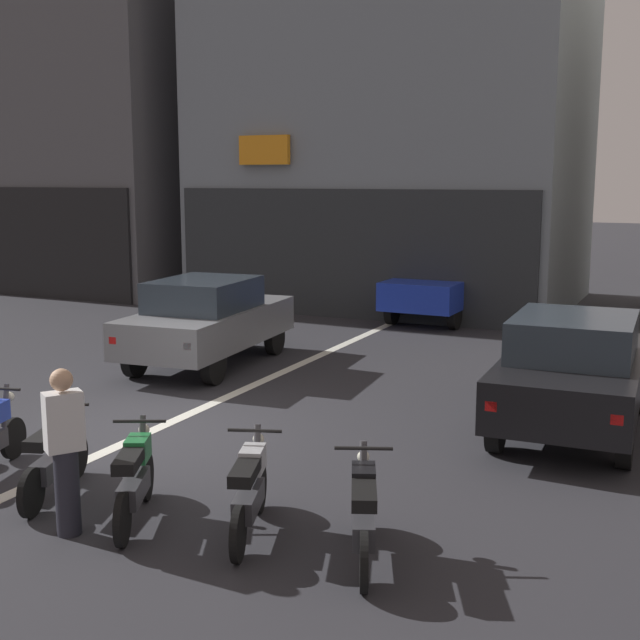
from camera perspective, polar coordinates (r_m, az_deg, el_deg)
The scene contains 12 objects.
ground_plane at distance 11.69m, azimuth -11.94°, elevation -7.68°, with size 120.00×120.00×0.00m, color #2B2B30.
lane_centre_line at distance 16.70m, azimuth 0.55°, elevation -2.20°, with size 0.20×18.00×0.01m, color silver.
building_corner_left at distance 29.37m, azimuth -15.27°, elevation 13.67°, with size 9.35×8.29×11.30m.
building_mid_block at distance 23.89m, azimuth 5.44°, elevation 13.69°, with size 9.82×7.45×10.27m.
car_grey_crossing_near at distance 15.46m, azimuth -7.77°, elevation 0.07°, with size 2.10×4.24×1.64m.
car_black_parked_kerbside at distance 11.82m, azimuth 17.05°, elevation -3.26°, with size 1.90×4.16×1.64m.
car_blue_down_street at distance 20.75m, azimuth 8.36°, elevation 2.52°, with size 1.85×4.14×1.64m.
motorcycle_red_row_left_mid at distance 9.63m, azimuth -17.81°, elevation -8.89°, with size 0.67×1.61×0.98m.
motorcycle_green_row_centre at distance 8.75m, azimuth -12.66°, elevation -10.56°, with size 0.80×1.53×0.98m.
motorcycle_silver_row_right_mid at distance 8.27m, azimuth -4.88°, elevation -11.58°, with size 0.69×1.60×0.98m.
motorcycle_black_row_rightmost at distance 7.74m, azimuth 3.02°, elevation -13.09°, with size 0.75×1.57×0.98m.
person_by_motorcycles at distance 8.48m, azimuth -17.16°, elevation -8.60°, with size 0.38×0.42×1.67m.
Camera 1 is at (6.81, -8.84, 3.46)m, focal length 46.42 mm.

